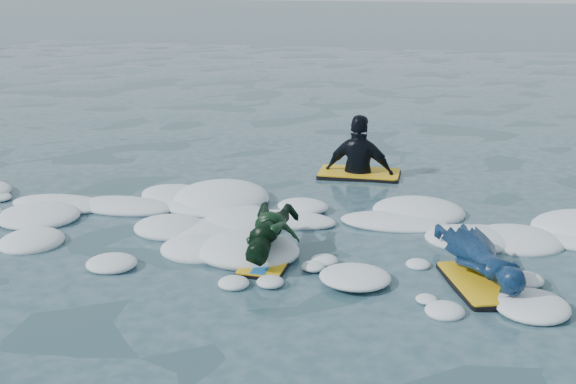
% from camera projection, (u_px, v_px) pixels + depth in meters
% --- Properties ---
extents(ground, '(120.00, 120.00, 0.00)m').
position_uv_depth(ground, '(221.00, 262.00, 7.56)').
color(ground, '#1B3840').
rests_on(ground, ground).
extents(foam_band, '(12.00, 3.10, 0.30)m').
position_uv_depth(foam_band, '(249.00, 229.00, 8.52)').
color(foam_band, white).
rests_on(foam_band, ground).
extents(prone_woman_unit, '(1.14, 1.65, 0.40)m').
position_uv_depth(prone_woman_unit, '(482.00, 260.00, 7.10)').
color(prone_woman_unit, black).
rests_on(prone_woman_unit, ground).
extents(prone_child_unit, '(0.67, 1.28, 0.49)m').
position_uv_depth(prone_child_unit, '(272.00, 236.00, 7.59)').
color(prone_child_unit, black).
rests_on(prone_child_unit, ground).
extents(waiting_rider_unit, '(1.20, 0.68, 1.78)m').
position_uv_depth(waiting_rider_unit, '(359.00, 175.00, 10.61)').
color(waiting_rider_unit, black).
rests_on(waiting_rider_unit, ground).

